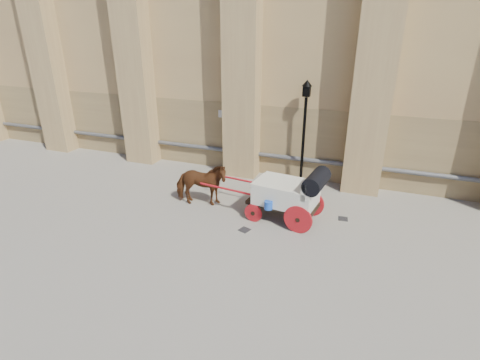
% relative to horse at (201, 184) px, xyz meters
% --- Properties ---
extents(ground, '(90.00, 90.00, 0.00)m').
position_rel_horse_xyz_m(ground, '(1.34, -0.25, -0.81)').
color(ground, gray).
rests_on(ground, ground).
extents(horse, '(2.08, 1.30, 1.63)m').
position_rel_horse_xyz_m(horse, '(0.00, 0.00, 0.00)').
color(horse, '#562C12').
rests_on(horse, ground).
extents(carriage, '(4.45, 1.71, 1.90)m').
position_rel_horse_xyz_m(carriage, '(3.26, -0.01, 0.21)').
color(carriage, black).
rests_on(carriage, ground).
extents(street_lamp, '(0.39, 0.39, 4.19)m').
position_rel_horse_xyz_m(street_lamp, '(2.97, 3.28, 1.43)').
color(street_lamp, black).
rests_on(street_lamp, ground).
extents(drain_grate_near, '(0.41, 0.41, 0.01)m').
position_rel_horse_xyz_m(drain_grate_near, '(2.08, -1.15, -0.81)').
color(drain_grate_near, black).
rests_on(drain_grate_near, ground).
extents(drain_grate_far, '(0.35, 0.35, 0.01)m').
position_rel_horse_xyz_m(drain_grate_far, '(4.98, 0.70, -0.81)').
color(drain_grate_far, black).
rests_on(drain_grate_far, ground).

